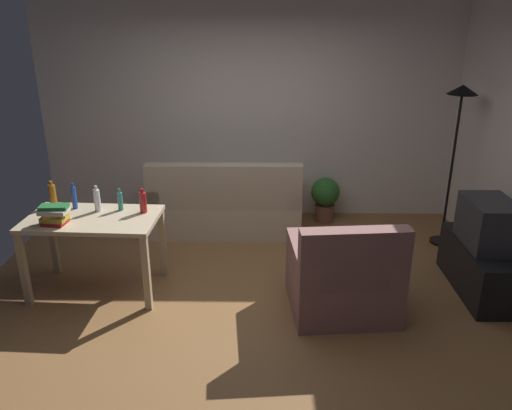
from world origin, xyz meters
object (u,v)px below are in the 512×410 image
at_px(bottle_clear, 97,200).
at_px(book_stack, 55,215).
at_px(bottle_red, 143,202).
at_px(bottle_amber, 53,195).
at_px(tv, 489,223).
at_px(tv_stand, 481,268).
at_px(potted_plant, 325,196).
at_px(bottle_blue, 74,197).
at_px(bottle_tall, 120,201).
at_px(desk, 93,228).
at_px(armchair, 343,279).
at_px(torchiere_lamp, 458,122).
at_px(couch, 226,207).

distance_m(bottle_clear, book_stack, 0.43).
bearing_deg(bottle_red, bottle_amber, 171.35).
bearing_deg(tv, tv_stand, 90.00).
bearing_deg(book_stack, potted_plant, 36.13).
bearing_deg(tv, bottle_blue, 87.39).
height_order(potted_plant, bottle_tall, bottle_tall).
xyz_separation_m(tv, bottle_clear, (-3.64, 0.11, 0.17)).
distance_m(tv_stand, bottle_tall, 3.49).
distance_m(potted_plant, bottle_amber, 3.23).
xyz_separation_m(desk, potted_plant, (2.36, 1.75, -0.32)).
relative_size(tv_stand, armchair, 1.13).
xyz_separation_m(potted_plant, bottle_clear, (-2.35, -1.60, 0.54)).
relative_size(bottle_amber, bottle_red, 1.10).
bearing_deg(bottle_clear, book_stack, -131.89).
bearing_deg(potted_plant, bottle_red, -139.52).
distance_m(torchiere_lamp, potted_plant, 1.80).
relative_size(couch, bottle_tall, 8.27).
relative_size(tv, desk, 0.49).
bearing_deg(desk, couch, 54.65).
distance_m(armchair, bottle_clear, 2.39).
bearing_deg(desk, potted_plant, 39.32).
distance_m(desk, bottle_tall, 0.35).
height_order(armchair, book_stack, book_stack).
relative_size(tv_stand, bottle_amber, 4.23).
relative_size(tv, bottle_tall, 2.78).
relative_size(bottle_blue, bottle_red, 1.08).
height_order(couch, tv, same).
xyz_separation_m(desk, bottle_clear, (0.02, 0.14, 0.22)).
xyz_separation_m(desk, bottle_red, (0.45, 0.12, 0.21)).
relative_size(couch, armchair, 1.84).
height_order(desk, bottle_amber, bottle_amber).
bearing_deg(torchiere_lamp, bottle_tall, -164.84).
xyz_separation_m(bottle_amber, book_stack, (0.18, -0.43, -0.02)).
relative_size(torchiere_lamp, book_stack, 7.16).
distance_m(tv, armchair, 1.47).
bearing_deg(tv_stand, potted_plant, 37.03).
distance_m(couch, potted_plant, 1.27).
bearing_deg(armchair, bottle_red, -19.03).
xyz_separation_m(couch, potted_plant, (1.23, 0.31, 0.02)).
bearing_deg(book_stack, bottle_clear, 48.11).
xyz_separation_m(torchiere_lamp, book_stack, (-3.92, -1.28, -0.56)).
distance_m(tv, potted_plant, 2.18).
height_order(potted_plant, armchair, armchair).
height_order(potted_plant, bottle_amber, bottle_amber).
bearing_deg(potted_plant, bottle_tall, -143.68).
xyz_separation_m(tv_stand, bottle_red, (-3.20, 0.08, 0.62)).
bearing_deg(couch, desk, 51.82).
relative_size(bottle_clear, bottle_tall, 1.17).
relative_size(bottle_tall, bottle_red, 0.91).
relative_size(potted_plant, book_stack, 2.26).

